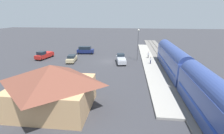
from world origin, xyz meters
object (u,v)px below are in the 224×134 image
Objects in this scene: pedestrian_waiting_far at (148,54)px; sedan_tan at (72,59)px; station_building at (53,87)px; pedestrian_on_platform at (151,60)px; pickup_silver at (121,59)px; suv_navy at (85,50)px; pickup_red at (44,55)px; light_pole_near_platform at (138,41)px; passenger_train at (222,109)px.

sedan_tan is (19.15, 4.90, -0.40)m from pedestrian_waiting_far.
pedestrian_on_platform is at bearing -125.21° from station_building.
pickup_silver is (-12.19, -0.38, 0.15)m from sedan_tan.
pedestrian_on_platform is 5.33m from pedestrian_waiting_far.
suv_navy is at bearing -27.55° from pedestrian_on_platform.
pedestrian_waiting_far is at bearing -165.64° from sedan_tan.
station_building is at bearing 120.48° from pickup_red.
pedestrian_on_platform is 20.39m from suv_navy.
pickup_silver is at bearing -6.62° from pedestrian_on_platform.
light_pole_near_platform reaches higher than pedestrian_waiting_far.
sedan_tan is 0.83× the size of pickup_silver.
suv_navy is 0.64× the size of light_pole_near_platform.
pickup_red is 24.91m from light_pole_near_platform.
pickup_silver is 20.65m from pickup_red.
light_pole_near_platform is (6.80, -26.30, 2.10)m from passenger_train.
light_pole_near_platform is at bearing -168.96° from sedan_tan.
pedestrian_on_platform is 6.99m from pickup_silver.
pickup_silver reaches higher than pedestrian_on_platform.
light_pole_near_platform reaches higher than station_building.
station_building is 29.76m from suv_navy.
passenger_train is at bearing 97.85° from pedestrian_waiting_far.
pickup_red is (27.52, 2.59, -0.25)m from pedestrian_waiting_far.
pickup_red is (20.56, -1.93, 0.00)m from pickup_silver.
sedan_tan is (19.13, -0.43, -0.40)m from pedestrian_on_platform.
station_building is (18.00, -2.71, 0.16)m from passenger_train.
light_pole_near_platform is (-16.21, -3.16, 4.08)m from sedan_tan.
suv_navy is at bearing -55.65° from passenger_train.
suv_navy is (11.14, -8.63, 0.12)m from pickup_silver.
suv_navy reaches higher than pedestrian_on_platform.
pickup_silver is at bearing 33.01° from pedestrian_waiting_far.
light_pole_near_platform reaches higher than sedan_tan.
sedan_tan is 12.19m from pickup_silver.
sedan_tan is at bearing -76.21° from station_building.
sedan_tan is at bearing -1.28° from pedestrian_on_platform.
suv_navy is (18.10, -4.11, -0.13)m from pedestrian_waiting_far.
passenger_train is 33.35× the size of pedestrian_waiting_far.
pedestrian_on_platform and pedestrian_waiting_far have the same top height.
light_pole_near_platform is (-24.58, -0.85, 3.93)m from pickup_red.
pedestrian_on_platform is at bearing 174.32° from pickup_red.
pickup_silver is at bearing 174.64° from pickup_red.
passenger_train is 33.35× the size of pedestrian_on_platform.
suv_navy is (3.96, -29.43, -1.87)m from station_building.
sedan_tan is at bearing 11.04° from light_pole_near_platform.
pedestrian_waiting_far is 0.34× the size of suv_navy.
light_pole_near_platform reaches higher than pedestrian_on_platform.
pickup_red is (31.38, -25.44, -1.83)m from passenger_train.
station_building is 1.24× the size of light_pole_near_platform.
pedestrian_on_platform is 27.63m from pickup_red.
pedestrian_waiting_far is at bearing -146.99° from pickup_silver.
station_building is at bearing 60.84° from pedestrian_waiting_far.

